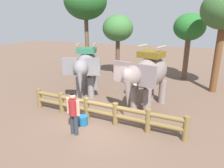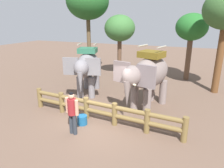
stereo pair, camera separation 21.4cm
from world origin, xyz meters
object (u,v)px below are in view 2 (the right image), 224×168
object	(u,v)px
elephant_near_left	(87,67)
elephant_center	(148,75)
tourist_woman_in_black	(72,110)
tree_back_center	(192,28)
log_fence	(100,109)
tree_far_left	(88,2)
tree_deep_back	(120,29)
feed_bucket	(82,120)

from	to	relation	value
elephant_near_left	elephant_center	size ratio (longest dim) A/B	0.96
tourist_woman_in_black	tree_back_center	world-z (taller)	tree_back_center
log_fence	elephant_near_left	xyz separation A→B (m)	(-2.31, 3.07, 1.18)
tourist_woman_in_black	tree_far_left	distance (m)	11.03
elephant_center	tree_deep_back	size ratio (longest dim) A/B	0.80
tree_back_center	tourist_woman_in_black	bearing A→B (deg)	-110.48
feed_bucket	tree_back_center	bearing A→B (deg)	67.56
elephant_center	tree_far_left	xyz separation A→B (m)	(-6.30, 5.35, 4.04)
tree_far_left	tree_back_center	world-z (taller)	tree_far_left
tourist_woman_in_black	feed_bucket	size ratio (longest dim) A/B	4.07
elephant_near_left	tourist_woman_in_black	world-z (taller)	elephant_near_left
tree_back_center	elephant_center	bearing A→B (deg)	-103.83
elephant_near_left	tourist_woman_in_black	size ratio (longest dim) A/B	2.07
tourist_woman_in_black	tree_far_left	xyz separation A→B (m)	(-4.09, 9.03, 4.84)
elephant_near_left	feed_bucket	bearing A→B (deg)	-65.09
log_fence	elephant_near_left	bearing A→B (deg)	127.00
log_fence	tourist_woman_in_black	world-z (taller)	tourist_woman_in_black
elephant_center	feed_bucket	xyz separation A→B (m)	(-2.28, -2.84, -1.65)
log_fence	elephant_center	bearing A→B (deg)	54.00
elephant_near_left	tree_far_left	distance (m)	6.58
tourist_woman_in_black	tree_back_center	bearing A→B (deg)	69.52
elephant_near_left	tourist_woman_in_black	xyz separation A→B (m)	(1.75, -4.46, -0.72)
elephant_center	tree_far_left	distance (m)	9.20
log_fence	feed_bucket	xyz separation A→B (m)	(-0.62, -0.56, -0.39)
tourist_woman_in_black	tree_back_center	xyz separation A→B (m)	(3.85, 10.30, 2.86)
tourist_woman_in_black	tree_far_left	size ratio (longest dim) A/B	0.25
elephant_center	tree_far_left	bearing A→B (deg)	139.66
log_fence	elephant_center	size ratio (longest dim) A/B	1.94
tourist_woman_in_black	tree_deep_back	distance (m)	9.82
tree_far_left	feed_bucket	world-z (taller)	tree_far_left
elephant_near_left	log_fence	bearing A→B (deg)	-53.00
tree_deep_back	elephant_center	bearing A→B (deg)	-57.03
elephant_near_left	tree_far_left	size ratio (longest dim) A/B	0.51
elephant_near_left	tourist_woman_in_black	distance (m)	4.85
elephant_near_left	tree_deep_back	distance (m)	5.27
log_fence	tree_far_left	xyz separation A→B (m)	(-4.65, 7.63, 5.29)
tree_back_center	feed_bucket	world-z (taller)	tree_back_center
log_fence	tree_far_left	distance (m)	10.38
log_fence	elephant_center	world-z (taller)	elephant_center
elephant_near_left	tree_back_center	xyz separation A→B (m)	(5.60, 5.84, 2.14)
feed_bucket	elephant_center	bearing A→B (deg)	51.26
elephant_center	tree_far_left	world-z (taller)	tree_far_left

